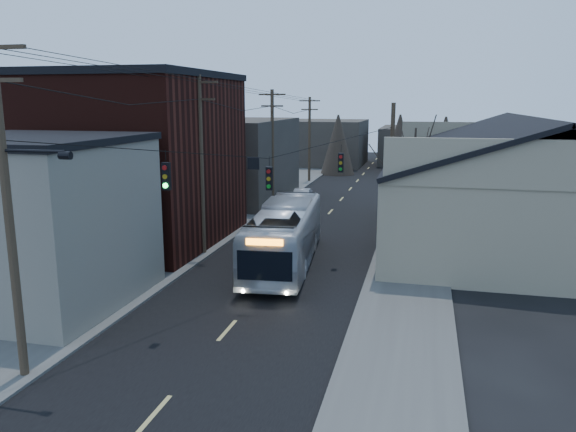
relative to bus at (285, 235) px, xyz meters
The scene contains 13 objects.
road_surface 13.14m from the bus, 90.17° to the left, with size 9.00×110.00×0.02m, color black.
sidewalk_left 14.67m from the bus, 116.63° to the left, with size 4.00×110.00×0.12m, color #474744.
sidewalk_right 14.64m from the bus, 63.64° to the left, with size 4.00×110.00×0.12m, color #474744.
building_clapboard 12.19m from the bus, 138.62° to the right, with size 8.00×8.00×7.00m, color slate.
building_brick 11.01m from the bus, 163.16° to the left, with size 10.00×12.00×10.00m, color black.
building_left_far 21.37m from the bus, 116.61° to the left, with size 9.00×14.00×7.00m, color #342F2A.
warehouse 15.29m from the bus, 31.81° to the left, with size 16.16×20.60×7.73m.
building_far_left 48.44m from the bus, 97.16° to the left, with size 10.00×12.00×6.00m, color #342F2A.
building_far_right 53.50m from the bus, 82.52° to the left, with size 12.00×14.00×5.00m, color #342F2A.
bare_tree 7.40m from the bus, 25.19° to the left, with size 0.40×0.40×7.20m, color black.
utility_lines 8.51m from the bus, 113.69° to the left, with size 11.24×45.28×10.50m.
bus is the anchor object (origin of this frame).
parked_car 18.39m from the bus, 99.52° to the left, with size 1.31×3.76×1.24m, color #A4A6AC.
Camera 1 is at (7.02, -10.99, 8.63)m, focal length 35.00 mm.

